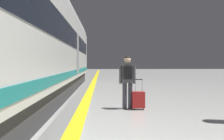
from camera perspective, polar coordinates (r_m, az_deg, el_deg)
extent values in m
cube|color=yellow|center=(9.81, -5.90, -6.75)|extent=(0.36, 80.00, 0.01)
cube|color=slate|center=(9.83, -7.74, -6.74)|extent=(0.59, 80.00, 0.01)
cone|color=silver|center=(21.75, -9.49, 2.82)|extent=(2.75, 2.60, 2.75)
cube|color=gray|center=(12.64, -7.93, 3.73)|extent=(0.02, 0.90, 2.00)
cylinder|color=#383842|center=(7.70, 2.95, -5.99)|extent=(0.14, 0.14, 0.82)
cylinder|color=#383842|center=(7.71, 4.26, -5.98)|extent=(0.14, 0.14, 0.82)
cube|color=#4C4C51|center=(7.64, 3.62, -0.75)|extent=(0.34, 0.21, 0.59)
cylinder|color=#4C4C51|center=(7.64, 2.00, -1.12)|extent=(0.09, 0.09, 0.55)
cylinder|color=#4C4C51|center=(7.67, 5.21, -1.11)|extent=(0.09, 0.09, 0.55)
sphere|color=beige|center=(7.63, 3.62, 2.40)|extent=(0.21, 0.21, 0.21)
sphere|color=black|center=(7.64, 3.62, 2.58)|extent=(0.20, 0.20, 0.20)
cube|color=black|center=(7.49, 3.69, -0.65)|extent=(0.26, 0.15, 0.39)
cube|color=#A51E1E|center=(7.62, 6.13, -6.86)|extent=(0.38, 0.22, 0.49)
cube|color=#A51E1E|center=(7.74, 5.99, -7.19)|extent=(0.31, 0.02, 0.27)
cylinder|color=black|center=(7.58, 5.13, -9.03)|extent=(0.02, 0.06, 0.06)
cylinder|color=black|center=(7.62, 7.28, -8.97)|extent=(0.02, 0.06, 0.06)
cylinder|color=gray|center=(7.50, 5.42, -3.64)|extent=(0.02, 0.02, 0.38)
cylinder|color=gray|center=(7.53, 6.99, -3.62)|extent=(0.02, 0.02, 0.38)
cube|color=black|center=(7.50, 6.21, -2.18)|extent=(0.22, 0.03, 0.02)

